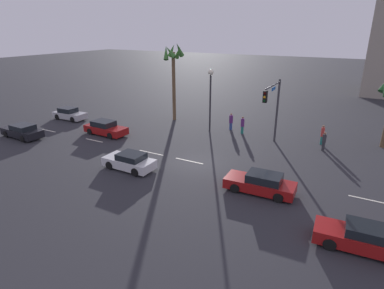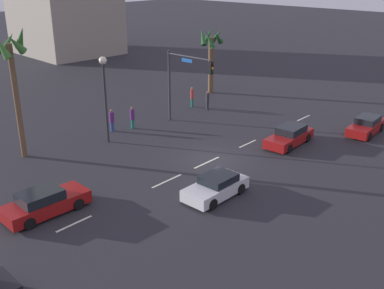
{
  "view_description": "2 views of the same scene",
  "coord_description": "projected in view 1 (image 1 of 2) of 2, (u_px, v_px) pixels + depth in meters",
  "views": [
    {
      "loc": [
        11.07,
        -21.1,
        10.34
      ],
      "look_at": [
        -0.8,
        0.62,
        1.25
      ],
      "focal_mm": 29.67,
      "sensor_mm": 36.0,
      "label": 1
    },
    {
      "loc": [
        -22.81,
        -18.56,
        12.66
      ],
      "look_at": [
        -1.01,
        1.1,
        1.12
      ],
      "focal_mm": 43.38,
      "sensor_mm": 36.0,
      "label": 2
    }
  ],
  "objects": [
    {
      "name": "car_0",
      "position": [
        22.0,
        131.0,
        31.79
      ],
      "size": [
        4.65,
        2.1,
        1.34
      ],
      "color": "black",
      "rests_on": "ground_plane"
    },
    {
      "name": "lane_stripe_2",
      "position": [
        151.0,
        153.0,
        27.98
      ],
      "size": [
        2.55,
        0.14,
        0.01
      ],
      "primitive_type": "cube",
      "color": "silver",
      "rests_on": "ground_plane"
    },
    {
      "name": "car_2",
      "position": [
        261.0,
        183.0,
        21.09
      ],
      "size": [
        4.68,
        2.01,
        1.37
      ],
      "color": "maroon",
      "rests_on": "ground_plane"
    },
    {
      "name": "streetlamp",
      "position": [
        210.0,
        89.0,
        32.26
      ],
      "size": [
        0.56,
        0.56,
        6.47
      ],
      "color": "#2D2D33",
      "rests_on": "ground_plane"
    },
    {
      "name": "lane_stripe_3",
      "position": [
        189.0,
        161.0,
        26.25
      ],
      "size": [
        2.57,
        0.14,
        0.01
      ],
      "primitive_type": "cube",
      "color": "silver",
      "rests_on": "ground_plane"
    },
    {
      "name": "car_3",
      "position": [
        69.0,
        114.0,
        38.13
      ],
      "size": [
        4.13,
        1.91,
        1.39
      ],
      "color": "#B7B7BC",
      "rests_on": "ground_plane"
    },
    {
      "name": "pedestrian_2",
      "position": [
        242.0,
        125.0,
        32.8
      ],
      "size": [
        0.5,
        0.5,
        1.83
      ],
      "color": "#1E7266",
      "rests_on": "ground_plane"
    },
    {
      "name": "ground_plane",
      "position": [
        197.0,
        163.0,
        25.93
      ],
      "size": [
        220.0,
        220.0,
        0.0
      ],
      "primitive_type": "plane",
      "color": "#28282D"
    },
    {
      "name": "lane_stripe_4",
      "position": [
        244.0,
        173.0,
        24.12
      ],
      "size": [
        2.09,
        0.14,
        0.01
      ],
      "primitive_type": "cube",
      "color": "silver",
      "rests_on": "ground_plane"
    },
    {
      "name": "car_5",
      "position": [
        363.0,
        238.0,
        15.63
      ],
      "size": [
        4.49,
        1.97,
        1.34
      ],
      "color": "maroon",
      "rests_on": "ground_plane"
    },
    {
      "name": "traffic_signal",
      "position": [
        273.0,
        103.0,
        28.16
      ],
      "size": [
        0.32,
        4.84,
        5.99
      ],
      "color": "#38383D",
      "rests_on": "ground_plane"
    },
    {
      "name": "car_1",
      "position": [
        130.0,
        161.0,
        24.64
      ],
      "size": [
        4.11,
        1.96,
        1.3
      ],
      "color": "silver",
      "rests_on": "ground_plane"
    },
    {
      "name": "lane_stripe_5",
      "position": [
        366.0,
        199.0,
        20.38
      ],
      "size": [
        2.09,
        0.14,
        0.01
      ],
      "primitive_type": "cube",
      "color": "silver",
      "rests_on": "ground_plane"
    },
    {
      "name": "car_4",
      "position": [
        105.0,
        128.0,
        32.7
      ],
      "size": [
        4.69,
        2.12,
        1.4
      ],
      "color": "maroon",
      "rests_on": "ground_plane"
    },
    {
      "name": "pedestrian_1",
      "position": [
        322.0,
        134.0,
        29.66
      ],
      "size": [
        0.43,
        0.43,
        1.89
      ],
      "color": "#1E7266",
      "rests_on": "ground_plane"
    },
    {
      "name": "pedestrian_0",
      "position": [
        231.0,
        121.0,
        34.07
      ],
      "size": [
        0.46,
        0.46,
        1.83
      ],
      "color": "#2D478C",
      "rests_on": "ground_plane"
    },
    {
      "name": "lane_stripe_0",
      "position": [
        49.0,
        131.0,
        34.03
      ],
      "size": [
        2.02,
        0.14,
        0.01
      ],
      "primitive_type": "cube",
      "color": "silver",
      "rests_on": "ground_plane"
    },
    {
      "name": "palm_tree_1",
      "position": [
        173.0,
        64.0,
        35.85
      ],
      "size": [
        2.41,
        2.23,
        8.99
      ],
      "color": "brown",
      "rests_on": "ground_plane"
    },
    {
      "name": "lane_stripe_1",
      "position": [
        94.0,
        140.0,
        31.05
      ],
      "size": [
        2.18,
        0.14,
        0.01
      ],
      "primitive_type": "cube",
      "color": "silver",
      "rests_on": "ground_plane"
    },
    {
      "name": "pedestrian_3",
      "position": [
        324.0,
        141.0,
        28.22
      ],
      "size": [
        0.39,
        0.39,
        1.73
      ],
      "color": "#333338",
      "rests_on": "ground_plane"
    }
  ]
}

